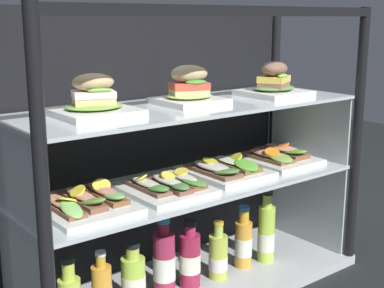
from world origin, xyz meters
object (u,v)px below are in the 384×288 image
open_sandwich_tray_near_right_corner (85,203)px  open_sandwich_tray_center (277,156)px  open_sandwich_tray_far_right (225,169)px  open_sandwich_tray_near_left_corner (166,186)px  juice_bottle_front_middle (190,259)px  plated_roll_sandwich_mid_right (190,90)px  juice_bottle_back_right (133,281)px  juice_bottle_tucked_behind (266,233)px  juice_bottle_front_fourth (243,242)px  plated_roll_sandwich_right_of_center (274,84)px  juice_bottle_front_right_end (164,263)px  juice_bottle_back_center (218,256)px  plated_roll_sandwich_near_right_corner (94,102)px

open_sandwich_tray_near_right_corner → open_sandwich_tray_center: (0.76, 0.03, 0.00)m
open_sandwich_tray_far_right → open_sandwich_tray_near_left_corner: bearing=-175.2°
open_sandwich_tray_far_right → juice_bottle_front_middle: (-0.16, -0.02, -0.26)m
plated_roll_sandwich_mid_right → open_sandwich_tray_near_left_corner: size_ratio=0.71×
open_sandwich_tray_near_left_corner → juice_bottle_back_right: size_ratio=1.28×
open_sandwich_tray_near_left_corner → open_sandwich_tray_far_right: 0.25m
plated_roll_sandwich_mid_right → open_sandwich_tray_near_right_corner: size_ratio=0.71×
open_sandwich_tray_center → juice_bottle_back_right: (-0.63, -0.03, -0.27)m
open_sandwich_tray_center → juice_bottle_tucked_behind: open_sandwich_tray_center is taller
juice_bottle_front_middle → juice_bottle_front_fourth: 0.23m
plated_roll_sandwich_mid_right → open_sandwich_tray_far_right: size_ratio=0.71×
open_sandwich_tray_near_right_corner → juice_bottle_front_fourth: size_ratio=1.22×
open_sandwich_tray_center → plated_roll_sandwich_right_of_center: bearing=-155.5°
juice_bottle_front_right_end → juice_bottle_back_center: (0.20, -0.03, -0.02)m
plated_roll_sandwich_near_right_corner → plated_roll_sandwich_right_of_center: bearing=-2.8°
open_sandwich_tray_near_left_corner → juice_bottle_front_fourth: 0.41m
juice_bottle_back_right → juice_bottle_front_middle: 0.21m
plated_roll_sandwich_near_right_corner → open_sandwich_tray_center: 0.75m
plated_roll_sandwich_right_of_center → juice_bottle_back_right: plated_roll_sandwich_right_of_center is taller
open_sandwich_tray_far_right → open_sandwich_tray_center: bearing=2.8°
juice_bottle_back_right → juice_bottle_tucked_behind: juice_bottle_tucked_behind is taller
open_sandwich_tray_near_right_corner → juice_bottle_front_middle: bearing=-0.7°
open_sandwich_tray_near_left_corner → juice_bottle_back_right: (-0.12, 0.00, -0.26)m
juice_bottle_tucked_behind → juice_bottle_front_fourth: bearing=170.0°
open_sandwich_tray_far_right → juice_bottle_front_fourth: (0.07, -0.02, -0.27)m
juice_bottle_back_center → open_sandwich_tray_near_right_corner: bearing=178.0°
open_sandwich_tray_far_right → juice_bottle_front_middle: size_ratio=1.22×
juice_bottle_front_middle → plated_roll_sandwich_right_of_center: bearing=0.4°
plated_roll_sandwich_near_right_corner → juice_bottle_back_right: size_ratio=1.02×
plated_roll_sandwich_right_of_center → open_sandwich_tray_near_left_corner: (-0.45, -0.01, -0.26)m
open_sandwich_tray_far_right → juice_bottle_tucked_behind: bearing=-12.0°
plated_roll_sandwich_near_right_corner → juice_bottle_back_center: (0.40, -0.05, -0.54)m
juice_bottle_back_center → open_sandwich_tray_far_right: bearing=29.9°
plated_roll_sandwich_right_of_center → juice_bottle_back_center: (-0.25, -0.01, -0.54)m
juice_bottle_back_right → juice_bottle_front_right_end: (0.12, 0.02, 0.01)m
plated_roll_sandwich_near_right_corner → juice_bottle_back_right: bearing=-24.7°
plated_roll_sandwich_near_right_corner → open_sandwich_tray_near_left_corner: 0.33m
juice_bottle_front_fourth → plated_roll_sandwich_right_of_center: bearing=1.9°
plated_roll_sandwich_right_of_center → plated_roll_sandwich_mid_right: bearing=174.1°
plated_roll_sandwich_mid_right → juice_bottle_back_right: plated_roll_sandwich_mid_right is taller
juice_bottle_back_right → juice_bottle_back_center: juice_bottle_back_right is taller
plated_roll_sandwich_mid_right → juice_bottle_back_right: size_ratio=0.91×
juice_bottle_front_right_end → juice_bottle_back_center: size_ratio=1.24×
plated_roll_sandwich_mid_right → juice_bottle_back_right: (-0.24, -0.04, -0.53)m
plated_roll_sandwich_near_right_corner → plated_roll_sandwich_right_of_center: 0.65m
open_sandwich_tray_near_left_corner → juice_bottle_front_right_end: (0.00, 0.02, -0.25)m
juice_bottle_back_right → juice_bottle_front_fourth: size_ratio=0.95×
juice_bottle_front_right_end → open_sandwich_tray_near_left_corner: bearing=-94.8°
plated_roll_sandwich_near_right_corner → plated_roll_sandwich_right_of_center: (0.65, -0.03, 0.00)m
plated_roll_sandwich_right_of_center → open_sandwich_tray_center: bearing=24.5°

